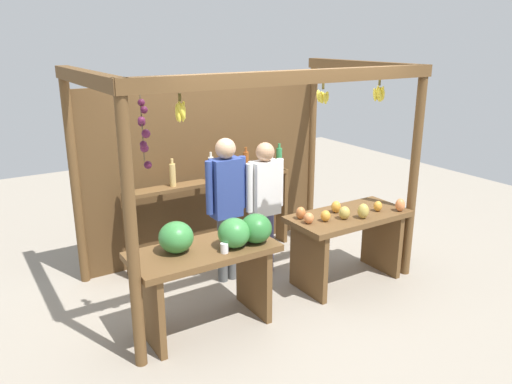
% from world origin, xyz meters
% --- Properties ---
extents(ground_plane, '(12.00, 12.00, 0.00)m').
position_xyz_m(ground_plane, '(0.00, 0.00, 0.00)').
color(ground_plane, gray).
rests_on(ground_plane, ground).
extents(market_stall, '(3.31, 1.90, 2.35)m').
position_xyz_m(market_stall, '(-0.01, 0.43, 1.36)').
color(market_stall, brown).
rests_on(market_stall, ground).
extents(fruit_counter_left, '(1.35, 0.64, 1.08)m').
position_xyz_m(fruit_counter_left, '(-0.81, -0.70, 0.72)').
color(fruit_counter_left, brown).
rests_on(fruit_counter_left, ground).
extents(fruit_counter_right, '(1.34, 0.64, 0.96)m').
position_xyz_m(fruit_counter_right, '(0.87, -0.68, 0.60)').
color(fruit_counter_right, brown).
rests_on(fruit_counter_right, ground).
extents(bottle_shelf_unit, '(2.12, 0.22, 1.34)m').
position_xyz_m(bottle_shelf_unit, '(-0.09, 0.67, 0.79)').
color(bottle_shelf_unit, brown).
rests_on(bottle_shelf_unit, ground).
extents(vendor_man, '(0.48, 0.22, 1.62)m').
position_xyz_m(vendor_man, '(-0.23, 0.06, 0.97)').
color(vendor_man, '#4E5052').
rests_on(vendor_man, ground).
extents(vendor_woman, '(0.48, 0.21, 1.53)m').
position_xyz_m(vendor_woman, '(0.23, 0.00, 0.91)').
color(vendor_woman, '#494873').
rests_on(vendor_woman, ground).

